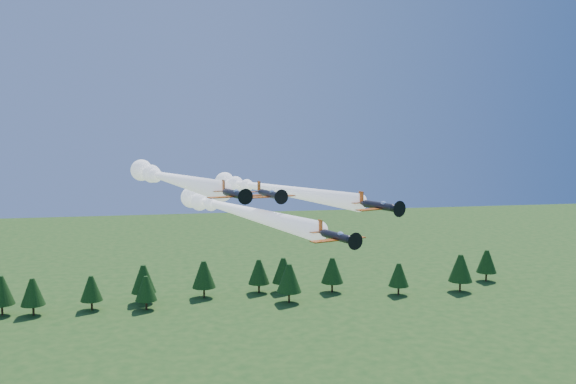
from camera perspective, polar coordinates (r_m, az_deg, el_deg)
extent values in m
cylinder|color=black|center=(73.62, 4.32, -3.95)|extent=(2.53, 5.10, 0.94)
cone|color=black|center=(71.24, 5.66, -4.29)|extent=(1.16, 1.10, 0.94)
cone|color=black|center=(70.79, 5.93, -4.36)|extent=(0.53, 0.53, 0.41)
cylinder|color=black|center=(70.66, 6.01, -4.38)|extent=(1.88, 0.67, 1.97)
cube|color=#C44F0F|center=(73.37, 4.49, -4.22)|extent=(6.98, 3.45, 0.11)
cube|color=#C44F0F|center=(76.35, 2.91, -3.55)|extent=(2.83, 1.64, 0.07)
cube|color=#C44F0F|center=(76.31, 2.88, -2.98)|extent=(0.37, 0.87, 1.36)
ellipsoid|color=#8BA9D7|center=(72.87, 4.70, -3.75)|extent=(1.00, 1.28, 0.59)
sphere|color=white|center=(105.05, -6.80, -1.00)|extent=(2.30, 2.30, 2.30)
sphere|color=white|center=(109.23, -7.74, -0.74)|extent=(3.00, 3.00, 3.00)
sphere|color=white|center=(113.44, -8.61, -0.51)|extent=(3.70, 3.70, 3.70)
cylinder|color=black|center=(75.42, -4.86, -0.16)|extent=(2.19, 4.82, 0.88)
cone|color=black|center=(72.87, -4.02, -0.36)|extent=(1.07, 1.01, 0.88)
cone|color=black|center=(72.39, -3.85, -0.41)|extent=(0.48, 0.49, 0.39)
cylinder|color=black|center=(72.25, -3.80, -0.42)|extent=(1.79, 0.56, 1.85)
cube|color=#C44F0F|center=(75.12, -4.75, -0.40)|extent=(6.59, 2.99, 0.11)
cube|color=#C44F0F|center=(78.29, -5.74, 0.09)|extent=(2.66, 1.44, 0.06)
cube|color=#C44F0F|center=(78.31, -5.77, 0.61)|extent=(0.31, 0.83, 1.28)
ellipsoid|color=#8BA9D7|center=(74.65, -4.63, 0.05)|extent=(0.91, 1.19, 0.55)
sphere|color=white|center=(105.95, -11.61, 1.50)|extent=(2.30, 2.30, 2.30)
sphere|color=white|center=(109.88, -12.20, 1.64)|extent=(3.00, 3.00, 3.00)
sphere|color=white|center=(113.82, -12.74, 1.78)|extent=(3.70, 3.70, 3.70)
cylinder|color=black|center=(86.76, 8.08, -1.21)|extent=(3.02, 5.51, 1.02)
cone|color=black|center=(84.38, 9.52, -1.44)|extent=(1.29, 1.24, 1.02)
cone|color=black|center=(83.93, 9.80, -1.48)|extent=(0.59, 0.60, 0.45)
cylinder|color=black|center=(83.80, 9.88, -1.49)|extent=(2.01, 0.84, 2.15)
cube|color=#C44F0F|center=(86.50, 8.25, -1.46)|extent=(7.54, 4.12, 0.12)
cube|color=#C44F0F|center=(89.50, 6.55, -0.94)|extent=(3.08, 1.92, 0.07)
cube|color=#C44F0F|center=(89.49, 6.52, -0.41)|extent=(0.45, 0.94, 1.48)
ellipsoid|color=#8BA9D7|center=(86.02, 8.48, -1.01)|extent=(1.14, 1.42, 0.64)
sphere|color=white|center=(116.22, -3.68, 0.64)|extent=(2.30, 2.30, 2.30)
sphere|color=white|center=(120.18, -4.74, 0.81)|extent=(3.00, 3.00, 3.00)
sphere|color=white|center=(124.16, -5.73, 0.97)|extent=(3.70, 3.70, 3.70)
cylinder|color=black|center=(88.14, -1.67, -0.19)|extent=(2.32, 5.28, 0.96)
cone|color=black|center=(85.41, -0.81, -0.39)|extent=(1.16, 1.09, 0.96)
cone|color=black|center=(84.89, -0.64, -0.43)|extent=(0.53, 0.53, 0.42)
cylinder|color=black|center=(84.74, -0.59, -0.44)|extent=(1.96, 0.58, 2.03)
cube|color=#C44F0F|center=(87.82, -1.56, -0.42)|extent=(7.23, 3.17, 0.12)
cube|color=#C44F0F|center=(91.24, -2.57, 0.04)|extent=(2.91, 1.54, 0.07)
cube|color=#C44F0F|center=(91.25, -2.60, 0.53)|extent=(0.33, 0.91, 1.40)
ellipsoid|color=#8BA9D7|center=(87.32, -1.43, 0.00)|extent=(0.98, 1.30, 0.60)
cylinder|color=#382314|center=(202.31, 3.94, -8.45)|extent=(0.60, 0.60, 3.03)
cone|color=black|center=(201.03, 3.95, -6.96)|extent=(6.92, 6.92, 7.79)
cylinder|color=#382314|center=(201.97, -0.42, -8.47)|extent=(0.60, 0.60, 3.01)
cone|color=black|center=(200.70, -0.42, -6.98)|extent=(6.89, 6.89, 7.75)
cylinder|color=#382314|center=(201.46, -2.60, -8.53)|extent=(0.60, 0.60, 2.90)
cone|color=black|center=(200.23, -2.61, -7.09)|extent=(6.64, 6.64, 7.47)
cylinder|color=#382314|center=(191.33, -17.04, -9.60)|extent=(0.60, 0.60, 2.72)
cone|color=black|center=(190.10, -17.08, -8.19)|extent=(6.22, 6.22, 6.99)
cylinder|color=#382314|center=(197.50, -7.47, -8.84)|extent=(0.60, 0.60, 3.11)
cone|color=black|center=(196.16, -7.49, -7.27)|extent=(7.11, 7.11, 8.00)
cylinder|color=#382314|center=(191.39, -21.69, -9.73)|extent=(0.60, 0.60, 2.87)
cone|color=black|center=(190.10, -21.75, -8.24)|extent=(6.56, 6.56, 7.38)
cylinder|color=#382314|center=(225.84, 17.20, -7.20)|extent=(0.60, 0.60, 2.91)
cone|color=black|center=(224.74, 17.24, -5.91)|extent=(6.65, 6.65, 7.49)
cylinder|color=#382314|center=(209.71, 15.04, -8.10)|extent=(0.60, 0.60, 3.26)
cone|color=black|center=(208.40, 15.09, -6.54)|extent=(7.45, 7.45, 8.38)
cylinder|color=#382314|center=(194.59, -24.07, -9.54)|extent=(0.60, 0.60, 3.07)
cone|color=black|center=(193.24, -24.14, -7.97)|extent=(7.02, 7.02, 7.90)
cylinder|color=#382314|center=(194.72, -12.68, -9.14)|extent=(0.60, 0.60, 3.14)
cone|color=black|center=(193.35, -12.72, -7.54)|extent=(7.17, 7.17, 8.07)
cylinder|color=#382314|center=(201.78, 9.79, -8.61)|extent=(0.60, 0.60, 2.73)
cone|color=black|center=(200.62, 9.81, -7.26)|extent=(6.25, 6.25, 7.03)
cylinder|color=#382314|center=(187.81, -12.47, -9.78)|extent=(0.60, 0.60, 2.68)
cone|color=black|center=(186.58, -12.51, -8.36)|extent=(6.13, 6.13, 6.90)
cylinder|color=#382314|center=(190.48, 0.09, -9.33)|extent=(0.60, 0.60, 3.20)
cone|color=black|center=(189.05, 0.09, -7.66)|extent=(7.31, 7.31, 8.22)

